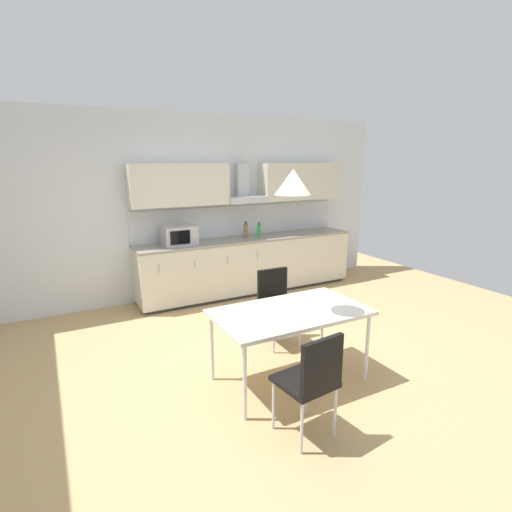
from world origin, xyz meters
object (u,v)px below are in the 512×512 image
at_px(dining_table, 290,315).
at_px(microwave, 179,235).
at_px(chair_near_left, 312,376).
at_px(bottle_brown, 246,231).
at_px(pendant_lamp, 293,182).
at_px(chair_far_right, 276,299).
at_px(bottle_green, 259,230).

bearing_deg(dining_table, microwave, 95.21).
bearing_deg(chair_near_left, microwave, 88.71).
relative_size(bottle_brown, dining_table, 0.18).
height_order(bottle_brown, pendant_lamp, pendant_lamp).
relative_size(dining_table, pendant_lamp, 4.50).
bearing_deg(chair_far_right, bottle_green, 67.24).
bearing_deg(microwave, chair_near_left, -91.29).
relative_size(microwave, dining_table, 0.33).
height_order(dining_table, pendant_lamp, pendant_lamp).
bearing_deg(bottle_brown, chair_far_right, -106.28).
distance_m(bottle_brown, chair_near_left, 3.68).
bearing_deg(chair_far_right, pendant_lamp, -112.32).
xyz_separation_m(bottle_green, chair_near_left, (-1.41, -3.43, -0.46)).
distance_m(bottle_brown, pendant_lamp, 2.94).
height_order(bottle_green, chair_far_right, bottle_green).
bearing_deg(chair_far_right, dining_table, -112.32).
height_order(microwave, bottle_brown, microwave).
distance_m(chair_near_left, chair_far_right, 1.71).
xyz_separation_m(bottle_brown, pendant_lamp, (-0.87, -2.66, 0.91)).
height_order(microwave, chair_near_left, microwave).
distance_m(bottle_brown, dining_table, 2.82).
bearing_deg(pendant_lamp, microwave, 95.21).
height_order(bottle_brown, dining_table, bottle_brown).
bearing_deg(chair_near_left, dining_table, 68.37).
relative_size(dining_table, chair_near_left, 1.66).
xyz_separation_m(dining_table, pendant_lamp, (0.00, -0.00, 1.24)).
xyz_separation_m(microwave, dining_table, (0.24, -2.61, -0.36)).
distance_m(dining_table, pendant_lamp, 1.24).
xyz_separation_m(chair_far_right, pendant_lamp, (-0.33, -0.79, 1.38)).
height_order(microwave, dining_table, microwave).
relative_size(bottle_brown, pendant_lamp, 0.81).
relative_size(bottle_green, chair_far_right, 0.27).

